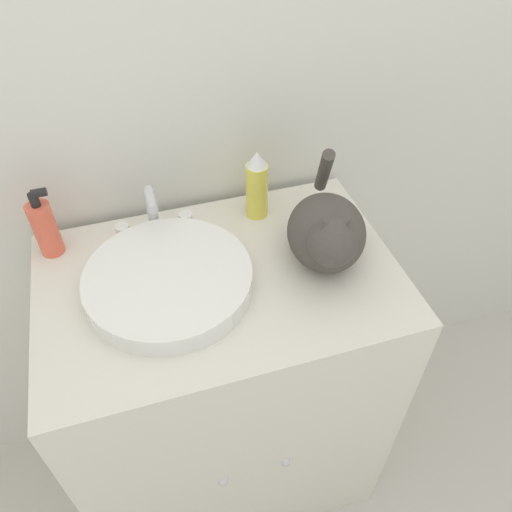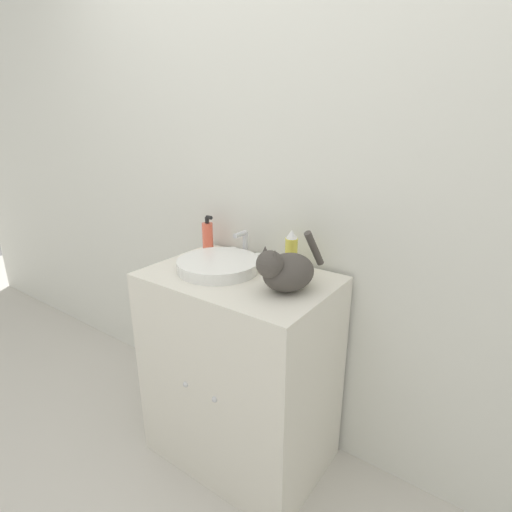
# 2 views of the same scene
# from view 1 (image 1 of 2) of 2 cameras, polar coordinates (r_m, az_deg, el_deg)

# --- Properties ---
(wall_back) EXTENTS (6.00, 0.05, 2.50)m
(wall_back) POSITION_cam_1_polar(r_m,az_deg,el_deg) (1.12, -9.21, 21.13)
(wall_back) COLOR silver
(wall_back) RESTS_ON ground_plane
(vanity_cabinet) EXTENTS (0.77, 0.53, 0.90)m
(vanity_cabinet) POSITION_cam_1_polar(r_m,az_deg,el_deg) (1.43, -3.24, -14.88)
(vanity_cabinet) COLOR silver
(vanity_cabinet) RESTS_ON ground_plane
(sink_basin) EXTENTS (0.35, 0.35, 0.05)m
(sink_basin) POSITION_cam_1_polar(r_m,az_deg,el_deg) (1.04, -9.95, -2.77)
(sink_basin) COLOR white
(sink_basin) RESTS_ON vanity_cabinet
(faucet) EXTENTS (0.18, 0.09, 0.13)m
(faucet) POSITION_cam_1_polar(r_m,az_deg,el_deg) (1.16, -11.69, 4.63)
(faucet) COLOR silver
(faucet) RESTS_ON vanity_cabinet
(cat) EXTENTS (0.22, 0.32, 0.21)m
(cat) POSITION_cam_1_polar(r_m,az_deg,el_deg) (1.06, 8.15, 2.72)
(cat) COLOR #47423D
(cat) RESTS_ON vanity_cabinet
(soap_bottle) EXTENTS (0.05, 0.05, 0.17)m
(soap_bottle) POSITION_cam_1_polar(r_m,az_deg,el_deg) (1.17, -22.97, 3.04)
(soap_bottle) COLOR #EF6047
(soap_bottle) RESTS_ON vanity_cabinet
(spray_bottle) EXTENTS (0.05, 0.05, 0.17)m
(spray_bottle) POSITION_cam_1_polar(r_m,az_deg,el_deg) (1.17, 0.10, 8.07)
(spray_bottle) COLOR #EADB4C
(spray_bottle) RESTS_ON vanity_cabinet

